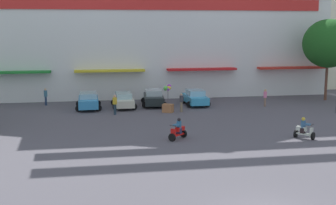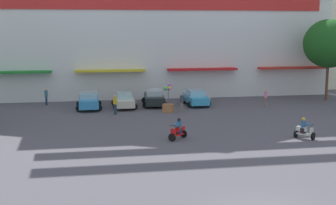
# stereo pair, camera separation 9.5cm
# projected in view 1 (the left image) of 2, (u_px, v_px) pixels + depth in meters

# --- Properties ---
(ground_plane) EXTENTS (128.00, 128.00, 0.00)m
(ground_plane) POSITION_uv_depth(u_px,v_px,m) (195.00, 138.00, 30.24)
(ground_plane) COLOR #514E56
(colonial_building) EXTENTS (37.98, 19.15, 19.65)m
(colonial_building) POSITION_uv_depth(u_px,v_px,m) (149.00, 16.00, 52.07)
(colonial_building) COLOR silver
(colonial_building) RESTS_ON ground
(plaza_tree_1) EXTENTS (5.02, 5.51, 8.25)m
(plaza_tree_1) POSITION_uv_depth(u_px,v_px,m) (328.00, 44.00, 45.13)
(plaza_tree_1) COLOR brown
(plaza_tree_1) RESTS_ON ground
(parked_car_0) EXTENTS (2.36, 3.99, 1.52)m
(parked_car_0) POSITION_uv_depth(u_px,v_px,m) (88.00, 101.00, 40.93)
(parked_car_0) COLOR #3388C1
(parked_car_0) RESTS_ON ground
(parked_car_1) EXTENTS (2.28, 4.11, 1.41)m
(parked_car_1) POSITION_uv_depth(u_px,v_px,m) (124.00, 100.00, 41.61)
(parked_car_1) COLOR beige
(parked_car_1) RESTS_ON ground
(parked_car_2) EXTENTS (2.55, 4.35, 1.55)m
(parked_car_2) POSITION_uv_depth(u_px,v_px,m) (154.00, 98.00, 42.70)
(parked_car_2) COLOR black
(parked_car_2) RESTS_ON ground
(parked_car_3) EXTENTS (2.42, 3.99, 1.50)m
(parked_car_3) POSITION_uv_depth(u_px,v_px,m) (195.00, 98.00, 42.91)
(parked_car_3) COLOR #3498C9
(parked_car_3) RESTS_ON ground
(scooter_rider_0) EXTENTS (1.41, 1.36, 1.46)m
(scooter_rider_0) POSITION_uv_depth(u_px,v_px,m) (178.00, 130.00, 29.94)
(scooter_rider_0) COLOR black
(scooter_rider_0) RESTS_ON ground
(scooter_rider_4) EXTENTS (1.29, 1.33, 1.47)m
(scooter_rider_4) POSITION_uv_depth(u_px,v_px,m) (304.00, 130.00, 30.13)
(scooter_rider_4) COLOR black
(scooter_rider_4) RESTS_ON ground
(pedestrian_0) EXTENTS (0.46, 0.46, 1.67)m
(pedestrian_0) POSITION_uv_depth(u_px,v_px,m) (181.00, 101.00, 39.51)
(pedestrian_0) COLOR #796A4F
(pedestrian_0) RESTS_ON ground
(pedestrian_1) EXTENTS (0.49, 0.49, 1.72)m
(pedestrian_1) POSITION_uv_depth(u_px,v_px,m) (115.00, 103.00, 38.29)
(pedestrian_1) COLOR #20323F
(pedestrian_1) RESTS_ON ground
(pedestrian_2) EXTENTS (0.46, 0.46, 1.65)m
(pedestrian_2) POSITION_uv_depth(u_px,v_px,m) (46.00, 96.00, 42.83)
(pedestrian_2) COLOR #1C2E4A
(pedestrian_2) RESTS_ON ground
(pedestrian_3) EXTENTS (0.45, 0.45, 1.65)m
(pedestrian_3) POSITION_uv_depth(u_px,v_px,m) (265.00, 97.00, 42.20)
(pedestrian_3) COLOR #7F6150
(pedestrian_3) RESTS_ON ground
(balloon_vendor_cart) EXTENTS (1.08, 1.00, 2.51)m
(balloon_vendor_cart) POSITION_uv_depth(u_px,v_px,m) (168.00, 99.00, 39.26)
(balloon_vendor_cart) COLOR #9F653E
(balloon_vendor_cart) RESTS_ON ground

